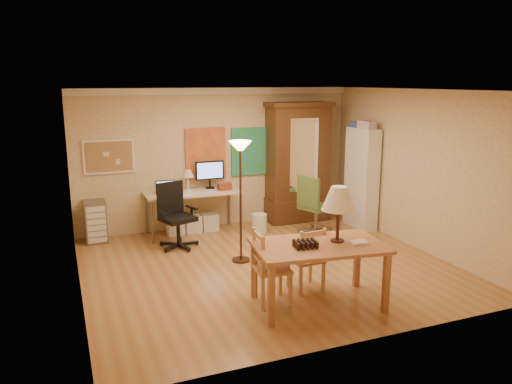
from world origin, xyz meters
name	(u,v)px	position (x,y,z in m)	size (l,w,h in m)	color
floor	(267,266)	(0.00, 0.00, 0.00)	(5.50, 5.50, 0.00)	#996436
crown_molding	(217,91)	(0.00, 2.46, 2.64)	(5.50, 0.08, 0.12)	white
corkboard	(109,157)	(-2.05, 2.47, 1.50)	(0.90, 0.04, 0.62)	#A37E4D
art_panel_left	(206,154)	(-0.25, 2.47, 1.45)	(0.80, 0.04, 1.00)	gold
art_panel_right	(249,151)	(0.65, 2.47, 1.45)	(0.75, 0.04, 0.95)	teal
dining_table	(326,231)	(0.18, -1.47, 0.97)	(1.75, 1.19, 1.54)	brown
ladder_chair_back	(307,261)	(0.16, -1.01, 0.42)	(0.44, 0.43, 0.90)	tan
ladder_chair_left	(270,270)	(-0.48, -1.20, 0.46)	(0.47, 0.49, 0.98)	tan
torchiere_lamp	(240,166)	(-0.30, 0.38, 1.55)	(0.35, 0.35, 1.94)	#3B2217
computer_desk	(194,207)	(-0.59, 2.16, 0.49)	(1.77, 0.77, 1.34)	#BBAD89
office_chair_black	(177,230)	(-1.09, 1.44, 0.30)	(0.69, 0.69, 1.13)	black
office_chair_green	(314,219)	(1.48, 1.21, 0.30)	(0.70, 0.70, 1.13)	slate
drawer_cart	(96,221)	(-2.37, 2.29, 0.37)	(0.37, 0.45, 0.75)	slate
armoire	(297,170)	(1.62, 2.24, 1.05)	(1.32, 0.62, 2.42)	#36210E
bookshelf	(361,179)	(2.55, 1.32, 0.97)	(0.29, 0.78, 1.95)	white
wastebin	(259,223)	(0.54, 1.67, 0.18)	(0.29, 0.29, 0.37)	silver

